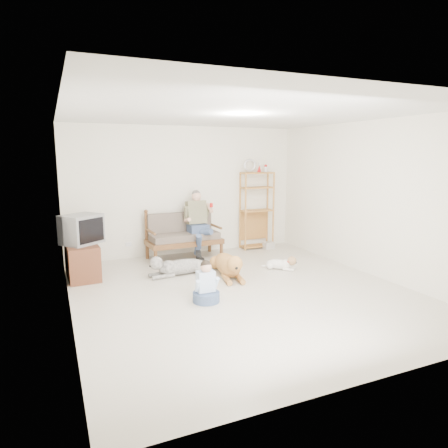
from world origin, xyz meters
name	(u,v)px	position (x,y,z in m)	size (l,w,h in m)	color
floor	(242,291)	(0.00, 0.00, 0.00)	(5.50, 5.50, 0.00)	silver
ceiling	(243,113)	(0.00, 0.00, 2.70)	(5.50, 5.50, 0.00)	silver
wall_back	(186,191)	(0.00, 2.75, 1.35)	(5.00, 5.00, 0.00)	silver
wall_front	(380,242)	(0.00, -2.75, 1.35)	(5.00, 5.00, 0.00)	silver
wall_left	(65,216)	(-2.50, 0.00, 1.35)	(5.50, 5.50, 0.00)	silver
wall_right	(371,199)	(2.50, 0.00, 1.35)	(5.50, 5.50, 0.00)	silver
loveseat	(183,235)	(-0.19, 2.37, 0.49)	(1.53, 0.76, 0.95)	brown
man	(199,228)	(0.07, 2.17, 0.64)	(0.53, 0.76, 1.22)	#445A7C
etagere	(257,209)	(1.61, 2.55, 0.89)	(0.77, 0.34, 2.02)	#AC6936
book_stack	(269,245)	(1.83, 2.36, 0.07)	(0.23, 0.17, 0.15)	silver
tv_stand	(82,261)	(-2.23, 1.73, 0.30)	(0.54, 0.92, 0.60)	brown
crt_tv	(82,229)	(-2.20, 1.76, 0.85)	(0.78, 0.75, 0.50)	slate
wall_outlet	(129,244)	(-1.25, 2.73, 0.30)	(0.12, 0.02, 0.08)	silver
golden_retriever	(228,265)	(0.15, 0.86, 0.19)	(0.58, 1.54, 0.47)	#C88945
shaggy_dog	(177,267)	(-0.68, 1.24, 0.15)	(1.29, 0.40, 0.38)	silver
terrier	(282,264)	(1.23, 0.79, 0.11)	(0.55, 0.54, 0.26)	white
child	(206,287)	(-0.67, -0.18, 0.22)	(0.39, 0.39, 0.62)	#445A7C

